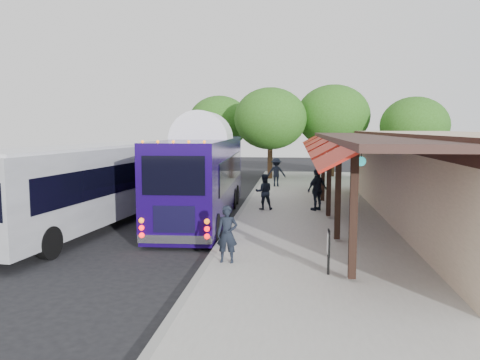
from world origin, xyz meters
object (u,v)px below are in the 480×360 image
at_px(sign_board, 329,245).
at_px(ped_c, 317,190).
at_px(coach_bus, 203,173).
at_px(ped_a, 227,234).
at_px(ped_d, 276,172).
at_px(ped_b, 264,192).
at_px(city_bus, 87,183).

bearing_deg(sign_board, ped_c, 89.88).
height_order(coach_bus, ped_a, coach_bus).
height_order(ped_d, sign_board, ped_d).
height_order(ped_a, sign_board, ped_a).
bearing_deg(ped_b, ped_a, 76.20).
height_order(ped_c, ped_d, ped_c).
distance_m(coach_bus, city_bus, 4.67).
relative_size(ped_b, sign_board, 1.43).
distance_m(ped_d, sign_board, 17.65).
relative_size(city_bus, sign_board, 10.64).
relative_size(coach_bus, ped_c, 6.10).
distance_m(ped_a, ped_c, 8.86).
xyz_separation_m(ped_b, sign_board, (2.21, -9.15, -0.04)).
bearing_deg(coach_bus, ped_d, 72.38).
bearing_deg(coach_bus, sign_board, -60.77).
relative_size(ped_a, ped_b, 0.98).
bearing_deg(ped_b, city_bus, 21.26).
bearing_deg(ped_b, ped_d, -102.21).
xyz_separation_m(coach_bus, city_bus, (-3.89, -2.56, -0.18)).
relative_size(ped_a, ped_c, 0.85).
bearing_deg(ped_a, ped_d, 88.98).
distance_m(coach_bus, sign_board, 9.09).
distance_m(ped_b, sign_board, 9.41).
bearing_deg(ped_d, ped_c, 106.78).
bearing_deg(city_bus, ped_b, 38.33).
bearing_deg(ped_c, ped_d, -117.32).
bearing_deg(ped_b, coach_bus, 19.04).
bearing_deg(sign_board, ped_a, 164.51).
bearing_deg(sign_board, ped_b, 104.34).
bearing_deg(ped_a, city_bus, 144.90).
bearing_deg(ped_d, coach_bus, 77.00).
xyz_separation_m(ped_c, ped_d, (-2.13, 8.35, -0.04)).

